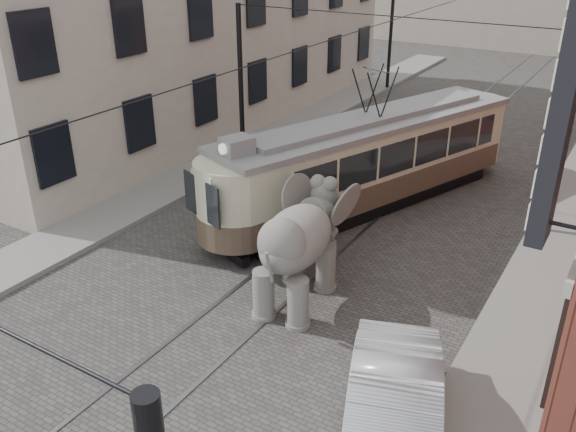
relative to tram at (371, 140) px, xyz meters
The scene contains 9 objects.
ground 5.66m from the tram, 90.11° to the right, with size 120.00×120.00×0.00m, color #474441.
tram_rails 5.66m from the tram, 90.11° to the right, with size 1.54×80.00×0.02m, color slate, non-canonical shape.
sidewalk_right 8.22m from the tram, 40.90° to the right, with size 2.00×60.00×0.15m, color slate.
sidewalk_left 8.61m from the tram, 141.44° to the right, with size 2.00×60.00×0.15m, color slate.
stucco_building 12.32m from the tram, 156.40° to the left, with size 7.00×24.00×10.00m, color #A19485.
catenary 0.79m from the tram, 137.98° to the right, with size 11.00×30.20×6.00m, color black, non-canonical shape.
tram is the anchor object (origin of this frame).
elephant 6.30m from the tram, 81.82° to the right, with size 2.48×4.50×2.75m, color #5F5D58, non-canonical shape.
parked_car 10.51m from the tram, 63.09° to the right, with size 1.63×4.63×1.53m, color #A1A1A6.
Camera 1 is at (7.34, -11.90, 8.48)m, focal length 37.97 mm.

